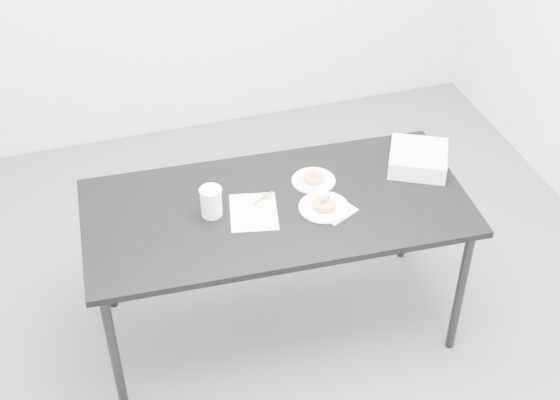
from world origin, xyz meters
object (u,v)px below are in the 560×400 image
object	(u,v)px
table	(277,215)
bakery_box	(418,159)
plate_far	(314,181)
coffee_cup	(211,202)
donut_far	(314,177)
plate_near	(324,207)
pen	(263,198)
scorecard	(254,212)
donut_near	(324,204)

from	to	relation	value
table	bakery_box	size ratio (longest dim) A/B	6.67
plate_far	coffee_cup	bearing A→B (deg)	-169.54
table	donut_far	distance (m)	0.26
plate_near	pen	bearing A→B (deg)	149.08
plate_far	bakery_box	distance (m)	0.51
plate_far	scorecard	bearing A→B (deg)	-157.59
scorecard	donut_near	distance (m)	0.31
scorecard	plate_far	bearing A→B (deg)	34.56
scorecard	plate_near	size ratio (longest dim) A/B	1.16
plate_near	coffee_cup	bearing A→B (deg)	167.38
pen	donut_far	size ratio (longest dim) A/B	1.28
pen	plate_far	world-z (taller)	pen
scorecard	bakery_box	distance (m)	0.83
bakery_box	pen	bearing A→B (deg)	-150.64
bakery_box	scorecard	bearing A→B (deg)	-145.51
scorecard	pen	xyz separation A→B (m)	(0.06, 0.08, 0.01)
scorecard	plate_near	xyz separation A→B (m)	(0.30, -0.07, 0.00)
plate_near	donut_near	bearing A→B (deg)	180.00
pen	donut_near	size ratio (longest dim) A/B	1.15
pen	bakery_box	world-z (taller)	bakery_box
donut_near	pen	bearing A→B (deg)	149.08
donut_near	scorecard	bearing A→B (deg)	167.66
donut_far	bakery_box	distance (m)	0.51
scorecard	donut_near	xyz separation A→B (m)	(0.30, -0.07, 0.03)
scorecard	pen	bearing A→B (deg)	61.93
scorecard	donut_far	world-z (taller)	donut_far
donut_near	plate_near	bearing A→B (deg)	0.00
table	scorecard	size ratio (longest dim) A/B	6.74
plate_near	donut_near	world-z (taller)	donut_near
scorecard	donut_near	size ratio (longest dim) A/B	2.48
table	plate_near	bearing A→B (deg)	-20.04
donut_near	donut_far	distance (m)	0.20
donut_near	bakery_box	distance (m)	0.55
pen	plate_near	size ratio (longest dim) A/B	0.54
table	donut_far	xyz separation A→B (m)	(0.21, 0.12, 0.08)
coffee_cup	pen	bearing A→B (deg)	8.32
donut_far	coffee_cup	xyz separation A→B (m)	(-0.50, -0.09, 0.05)
coffee_cup	plate_far	bearing A→B (deg)	10.46
coffee_cup	bakery_box	world-z (taller)	coffee_cup
scorecard	pen	size ratio (longest dim) A/B	2.15
pen	donut_far	bearing A→B (deg)	-18.42
bakery_box	coffee_cup	bearing A→B (deg)	-149.02
coffee_cup	donut_far	bearing A→B (deg)	10.46
donut_near	donut_far	bearing A→B (deg)	83.92
donut_far	coffee_cup	bearing A→B (deg)	-169.54
donut_near	coffee_cup	xyz separation A→B (m)	(-0.48, 0.11, 0.04)
plate_near	donut_far	bearing A→B (deg)	83.92
coffee_cup	table	bearing A→B (deg)	-4.84
pen	coffee_cup	world-z (taller)	coffee_cup
coffee_cup	donut_near	bearing A→B (deg)	-12.62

